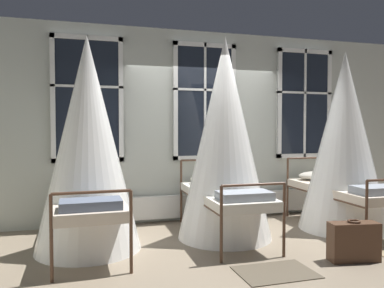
{
  "coord_description": "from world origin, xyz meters",
  "views": [
    {
      "loc": [
        -1.9,
        -4.97,
        1.5
      ],
      "look_at": [
        -0.53,
        -0.08,
        1.3
      ],
      "focal_mm": 35.67,
      "sensor_mm": 36.0,
      "label": 1
    }
  ],
  "objects_px": {
    "cot_second": "(225,140)",
    "cot_third": "(344,143)",
    "cot_first": "(88,146)",
    "suitcase_dark": "(354,241)"
  },
  "relations": [
    {
      "from": "cot_second",
      "to": "cot_third",
      "type": "bearing_deg",
      "value": -91.78
    },
    {
      "from": "cot_first",
      "to": "cot_third",
      "type": "xyz_separation_m",
      "value": [
        3.68,
        -0.04,
        -0.01
      ]
    },
    {
      "from": "cot_second",
      "to": "cot_third",
      "type": "distance_m",
      "value": 1.87
    },
    {
      "from": "cot_first",
      "to": "cot_second",
      "type": "height_order",
      "value": "cot_second"
    },
    {
      "from": "cot_first",
      "to": "suitcase_dark",
      "type": "height_order",
      "value": "cot_first"
    },
    {
      "from": "cot_first",
      "to": "cot_third",
      "type": "bearing_deg",
      "value": -92.21
    },
    {
      "from": "cot_first",
      "to": "suitcase_dark",
      "type": "relative_size",
      "value": 4.55
    },
    {
      "from": "cot_second",
      "to": "cot_third",
      "type": "height_order",
      "value": "cot_second"
    },
    {
      "from": "cot_second",
      "to": "cot_third",
      "type": "relative_size",
      "value": 1.05
    },
    {
      "from": "suitcase_dark",
      "to": "cot_third",
      "type": "bearing_deg",
      "value": 66.02
    }
  ]
}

